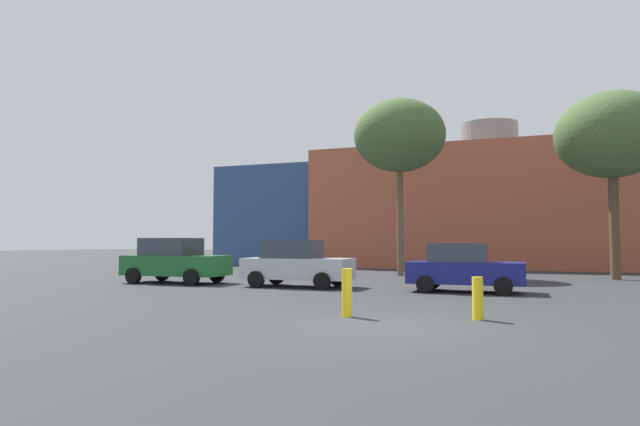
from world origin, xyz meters
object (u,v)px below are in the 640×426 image
Objects in this scene: parked_car_1 at (296,264)px; bollard_yellow_0 at (478,298)px; bare_tree_1 at (399,136)px; parked_car_0 at (175,261)px; bollard_yellow_1 at (347,292)px; parked_car_2 at (464,268)px; bare_tree_0 at (612,136)px.

bollard_yellow_0 is at bearing -43.13° from parked_car_1.
parked_car_0 is at bearing -134.33° from bare_tree_1.
bare_tree_1 is at bearing 97.16° from bollard_yellow_1.
parked_car_2 reaches higher than bollard_yellow_0.
parked_car_1 is 4.40× the size of bollard_yellow_0.
bare_tree_1 is at bearing -176.70° from bare_tree_0.
parked_car_0 is 1.06× the size of parked_car_1.
bare_tree_1 is (7.98, 8.17, 6.32)m from parked_car_0.
bare_tree_0 is at bearing 63.50° from bollard_yellow_1.
bollard_yellow_0 is (7.21, -6.75, -0.42)m from parked_car_1.
parked_car_0 is at bearing 152.18° from bollard_yellow_0.
bare_tree_0 is 18.90m from bollard_yellow_1.
parked_car_1 is 3.76× the size of bollard_yellow_1.
bollard_yellow_1 reaches higher than bollard_yellow_0.
parked_car_0 is 3.97× the size of bollard_yellow_1.
parked_car_0 reaches higher than bollard_yellow_0.
parked_car_2 is 11.10m from bare_tree_1.
bare_tree_0 is (12.30, 8.74, 5.81)m from parked_car_1.
parked_car_2 is (11.88, 0.00, -0.11)m from parked_car_0.
parked_car_2 is 7.52m from bollard_yellow_1.
bare_tree_0 is at bearing 3.30° from bare_tree_1.
bare_tree_1 is (-3.90, 8.17, 6.43)m from parked_car_2.
parked_car_1 is at bearing 136.87° from bollard_yellow_0.
parked_car_2 is at bearing 97.73° from bollard_yellow_0.
parked_car_2 is 6.82m from bollard_yellow_0.
bollard_yellow_1 is at bearing -116.50° from bare_tree_0.
parked_car_2 is at bearing -124.52° from bare_tree_0.
bare_tree_1 is 8.33× the size of bollard_yellow_1.
parked_car_0 reaches higher than bollard_yellow_1.
parked_car_0 reaches higher than parked_car_2.
bare_tree_0 reaches higher than bollard_yellow_1.
bollard_yellow_0 is at bearing -27.82° from parked_car_0.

